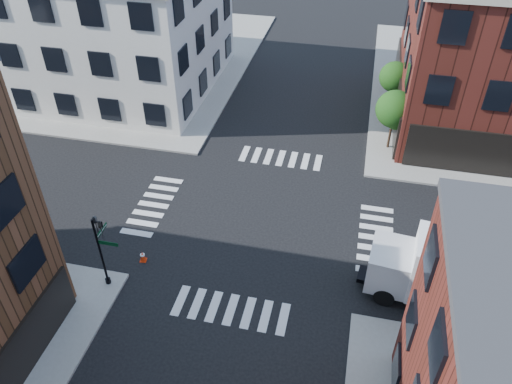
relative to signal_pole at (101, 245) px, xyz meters
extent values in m
plane|color=black|center=(6.72, 6.68, -2.86)|extent=(120.00, 120.00, 0.00)
cube|color=gray|center=(-14.28, 27.68, -2.78)|extent=(30.00, 30.00, 0.15)
cube|color=silver|center=(-12.28, 22.68, 2.64)|extent=(22.00, 16.00, 11.00)
cylinder|color=black|center=(14.22, 16.68, -1.97)|extent=(0.18, 0.18, 1.47)
cylinder|color=black|center=(14.22, 16.68, -1.24)|extent=(0.12, 0.12, 1.47)
sphere|color=#113D10|center=(14.22, 16.68, 0.44)|extent=(2.69, 2.69, 2.69)
sphere|color=#113D10|center=(14.47, 16.58, -0.10)|extent=(1.85, 1.85, 1.85)
cylinder|color=black|center=(14.22, 22.68, -2.04)|extent=(0.18, 0.18, 1.33)
cylinder|color=black|center=(14.22, 22.68, -1.38)|extent=(0.12, 0.12, 1.33)
sphere|color=#113D10|center=(14.22, 22.68, 0.14)|extent=(2.43, 2.43, 2.43)
sphere|color=#113D10|center=(14.47, 22.58, -0.35)|extent=(1.67, 1.67, 1.67)
cylinder|color=black|center=(-0.08, -0.12, -0.56)|extent=(0.12, 0.12, 4.60)
cylinder|color=black|center=(-0.08, -0.12, -2.56)|extent=(0.28, 0.28, 0.30)
cube|color=#053819|center=(0.47, -0.12, 0.29)|extent=(1.10, 0.03, 0.22)
cube|color=#053819|center=(-0.08, 0.43, 0.54)|extent=(0.03, 1.10, 0.22)
imported|color=black|center=(0.27, -0.02, 1.04)|extent=(0.22, 0.18, 1.10)
imported|color=black|center=(-0.18, 0.23, 1.04)|extent=(0.18, 0.22, 1.10)
cube|color=white|center=(18.42, 2.52, -0.60)|extent=(6.49, 3.32, 3.34)
cube|color=maroon|center=(18.28, 1.16, -0.60)|extent=(2.36, 0.28, 0.75)
cube|color=maroon|center=(18.56, 3.88, -0.60)|extent=(2.36, 0.28, 0.75)
cube|color=silver|center=(14.35, 2.93, -1.19)|extent=(2.41, 2.79, 2.15)
cube|color=black|center=(13.33, 3.04, -0.81)|extent=(0.32, 2.05, 0.97)
cube|color=black|center=(17.13, 2.65, -2.32)|extent=(8.68, 1.95, 0.27)
cylinder|color=black|center=(14.23, 1.81, -2.32)|extent=(1.11, 0.48, 1.08)
cylinder|color=black|center=(14.46, 4.06, -2.32)|extent=(1.11, 0.48, 1.08)
cylinder|color=black|center=(18.09, 1.41, -2.32)|extent=(1.11, 0.48, 1.08)
cylinder|color=black|center=(18.32, 3.66, -2.32)|extent=(1.11, 0.48, 1.08)
cube|color=red|center=(1.02, 1.94, -2.84)|extent=(0.43, 0.43, 0.04)
cone|color=red|center=(1.02, 1.94, -2.52)|extent=(0.41, 0.41, 0.68)
cylinder|color=white|center=(1.02, 1.94, -2.42)|extent=(0.26, 0.26, 0.08)
camera|label=1|loc=(11.53, -15.87, 17.51)|focal=35.00mm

